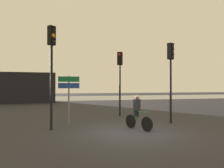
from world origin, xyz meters
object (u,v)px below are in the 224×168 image
Objects in this scene: cyclist at (137,112)px; direction_sign_post at (69,91)px; traffic_light_near_right at (171,68)px; traffic_light_near_left at (52,58)px; traffic_light_center at (120,71)px.

direction_sign_post is at bearing -57.35° from cyclist.
direction_sign_post reaches higher than cyclist.
traffic_light_near_right reaches higher than direction_sign_post.
traffic_light_near_left is 5.92m from traffic_light_center.
traffic_light_near_right is at bearing 174.32° from direction_sign_post.
cyclist is (3.05, -2.00, -0.97)m from direction_sign_post.
traffic_light_near_left is 1.87× the size of direction_sign_post.
cyclist is at bearing 149.63° from direction_sign_post.
traffic_light_center is 5.29m from cyclist.
traffic_light_center is at bearing -121.48° from cyclist.
direction_sign_post is (0.87, 1.04, -1.56)m from traffic_light_near_left.
traffic_light_near_right reaches higher than cyclist.
traffic_light_center is at bearing -140.26° from direction_sign_post.
traffic_light_near_left is at bearing 52.98° from direction_sign_post.
cyclist is (-2.45, -1.17, -2.26)m from traffic_light_near_right.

